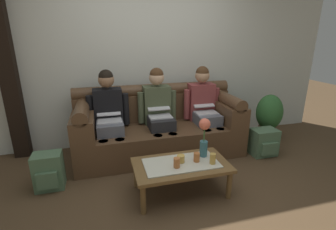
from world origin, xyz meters
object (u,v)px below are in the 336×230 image
(person_left, at_px, (109,113))
(flower_vase, at_px, (204,134))
(cup_near_left, at_px, (181,159))
(person_middle, at_px, (158,109))
(cup_far_center, at_px, (177,163))
(backpack_left, at_px, (49,172))
(person_right, at_px, (204,105))
(backpack_right, at_px, (264,142))
(cup_far_left, at_px, (213,159))
(coffee_table, at_px, (181,167))
(potted_plant, at_px, (269,116))
(couch, at_px, (159,128))
(cup_near_right, at_px, (197,157))

(person_left, bearing_deg, flower_vase, -44.54)
(flower_vase, xyz_separation_m, cup_near_left, (-0.28, -0.07, -0.22))
(person_middle, relative_size, flower_vase, 2.76)
(person_middle, distance_m, cup_far_center, 1.15)
(person_left, xyz_separation_m, backpack_left, (-0.71, -0.58, -0.45))
(person_right, bearing_deg, backpack_right, -34.17)
(flower_vase, distance_m, backpack_right, 1.30)
(person_right, bearing_deg, flower_vase, -112.57)
(cup_far_center, distance_m, cup_far_left, 0.39)
(cup_far_center, xyz_separation_m, backpack_right, (1.50, 0.62, -0.22))
(person_left, bearing_deg, cup_far_left, -48.87)
(person_middle, xyz_separation_m, flower_vase, (0.29, -0.96, -0.03))
(flower_vase, bearing_deg, backpack_left, 167.40)
(coffee_table, relative_size, cup_far_center, 9.74)
(coffee_table, bearing_deg, person_left, 123.32)
(flower_vase, bearing_deg, potted_plant, 29.71)
(person_left, distance_m, person_right, 1.37)
(couch, distance_m, person_left, 0.74)
(cup_near_right, relative_size, backpack_right, 0.26)
(backpack_right, height_order, potted_plant, potted_plant)
(cup_far_center, distance_m, potted_plant, 2.07)
(person_left, relative_size, backpack_right, 3.19)
(person_left, bearing_deg, person_middle, -0.02)
(person_left, xyz_separation_m, cup_far_center, (0.61, -1.12, -0.25))
(couch, relative_size, flower_vase, 5.22)
(backpack_left, relative_size, potted_plant, 0.54)
(flower_vase, bearing_deg, couch, 106.65)
(person_right, relative_size, cup_far_center, 11.76)
(cup_near_right, bearing_deg, backpack_left, 163.09)
(cup_near_right, height_order, cup_far_center, cup_far_center)
(cup_far_left, xyz_separation_m, potted_plant, (1.43, 1.02, 0.01))
(cup_far_left, bearing_deg, cup_near_left, 159.38)
(cup_near_left, height_order, cup_near_right, cup_near_right)
(person_middle, bearing_deg, cup_far_left, -74.65)
(coffee_table, relative_size, cup_far_left, 8.91)
(person_middle, distance_m, cup_far_left, 1.21)
(backpack_right, xyz_separation_m, potted_plant, (0.32, 0.38, 0.24))
(cup_near_left, distance_m, potted_plant, 1.96)
(backpack_left, bearing_deg, potted_plant, 8.27)
(cup_far_center, bearing_deg, backpack_left, 157.86)
(person_middle, height_order, flower_vase, person_middle)
(person_middle, xyz_separation_m, cup_far_center, (-0.07, -1.12, -0.25))
(person_right, relative_size, cup_near_right, 12.43)
(cup_near_right, xyz_separation_m, cup_far_left, (0.15, -0.09, 0.01))
(couch, xyz_separation_m, person_left, (-0.68, -0.00, 0.29))
(person_middle, relative_size, cup_near_right, 12.43)
(person_left, distance_m, cup_near_left, 1.26)
(flower_vase, relative_size, cup_far_left, 3.90)
(flower_vase, height_order, backpack_left, flower_vase)
(person_left, relative_size, flower_vase, 2.76)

